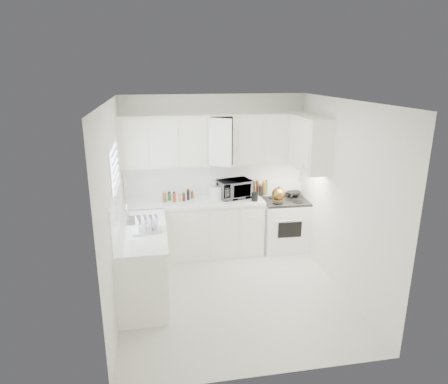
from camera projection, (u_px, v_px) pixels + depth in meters
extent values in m
plane|color=silver|center=(233.00, 292.00, 5.51)|extent=(3.20, 3.20, 0.00)
plane|color=white|center=(234.00, 101.00, 4.75)|extent=(3.20, 3.20, 0.00)
plane|color=white|center=(215.00, 174.00, 6.64)|extent=(3.00, 0.00, 3.00)
plane|color=white|center=(268.00, 259.00, 3.63)|extent=(3.00, 0.00, 3.00)
plane|color=white|center=(114.00, 211.00, 4.88)|extent=(0.00, 3.20, 3.20)
plane|color=white|center=(342.00, 198.00, 5.38)|extent=(0.00, 3.20, 3.20)
cube|color=white|center=(194.00, 202.00, 6.39)|extent=(2.24, 0.64, 0.05)
cube|color=white|center=(142.00, 231.00, 5.23)|extent=(0.64, 1.62, 0.05)
cube|color=white|center=(215.00, 178.00, 6.65)|extent=(2.98, 0.02, 0.55)
cube|color=white|center=(117.00, 211.00, 5.09)|extent=(0.02, 1.60, 0.55)
imported|color=gray|center=(234.00, 187.00, 6.49)|extent=(0.59, 0.42, 0.36)
cylinder|color=white|center=(214.00, 189.00, 6.55)|extent=(0.12, 0.12, 0.27)
cylinder|color=brown|center=(164.00, 196.00, 6.41)|extent=(0.06, 0.06, 0.13)
cylinder|color=#2B833B|center=(169.00, 197.00, 6.34)|extent=(0.06, 0.06, 0.13)
cylinder|color=#A92816|center=(174.00, 195.00, 6.44)|extent=(0.06, 0.06, 0.13)
cylinder|color=gold|center=(179.00, 197.00, 6.36)|extent=(0.06, 0.06, 0.13)
cylinder|color=#4E1A16|center=(183.00, 195.00, 6.46)|extent=(0.06, 0.06, 0.13)
cylinder|color=black|center=(188.00, 196.00, 6.39)|extent=(0.06, 0.06, 0.13)
cylinder|color=brown|center=(192.00, 194.00, 6.49)|extent=(0.06, 0.06, 0.13)
cylinder|color=#A92816|center=(250.00, 189.00, 6.68)|extent=(0.06, 0.06, 0.19)
cylinder|color=gold|center=(254.00, 190.00, 6.63)|extent=(0.06, 0.06, 0.19)
cylinder|color=#4E1A16|center=(256.00, 189.00, 6.70)|extent=(0.06, 0.06, 0.19)
cylinder|color=black|center=(260.00, 189.00, 6.65)|extent=(0.06, 0.06, 0.19)
cylinder|color=brown|center=(263.00, 188.00, 6.72)|extent=(0.06, 0.06, 0.19)
cylinder|color=#2B833B|center=(267.00, 189.00, 6.67)|extent=(0.06, 0.06, 0.19)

